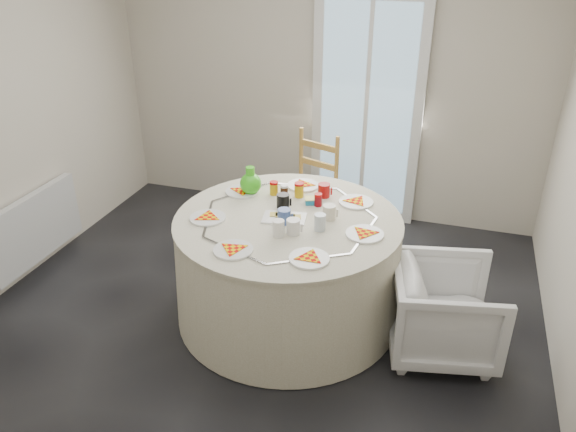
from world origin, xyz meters
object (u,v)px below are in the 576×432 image
(table, at_px, (288,269))
(wooden_chair, at_px, (306,192))
(radiator, at_px, (35,228))
(green_pitcher, at_px, (251,182))
(armchair, at_px, (446,301))

(table, bearing_deg, wooden_chair, 99.17)
(table, bearing_deg, radiator, -179.07)
(wooden_chair, xyz_separation_m, green_pitcher, (-0.21, -0.78, 0.40))
(radiator, relative_size, green_pitcher, 4.87)
(wooden_chair, bearing_deg, green_pitcher, -85.00)
(green_pitcher, bearing_deg, radiator, 177.96)
(wooden_chair, height_order, green_pitcher, green_pitcher)
(table, bearing_deg, armchair, -4.29)
(radiator, bearing_deg, armchair, -0.84)
(radiator, distance_m, armchair, 3.23)
(table, distance_m, green_pitcher, 0.69)
(table, relative_size, wooden_chair, 1.63)
(wooden_chair, bearing_deg, radiator, -130.38)
(table, height_order, armchair, table)
(wooden_chair, relative_size, armchair, 1.43)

